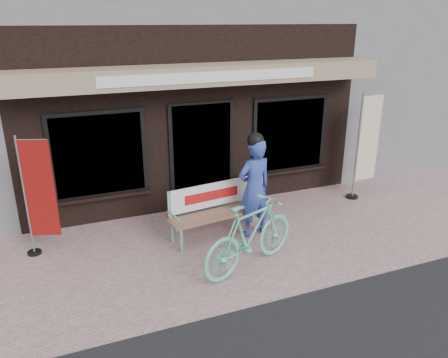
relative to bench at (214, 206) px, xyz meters
name	(u,v)px	position (x,y,z in m)	size (l,w,h in m)	color
ground	(241,250)	(0.22, -0.69, -0.56)	(70.00, 70.00, 0.00)	#C49698
storefront	(161,49)	(0.22, 4.27, 2.43)	(7.00, 6.77, 6.00)	black
neighbor_right_near	(412,48)	(8.72, 4.81, 2.24)	(10.00, 7.00, 5.60)	slate
bench	(214,206)	(0.00, 0.00, 0.00)	(1.80, 0.67, 0.95)	#66C8A8
person	(254,186)	(0.66, -0.24, 0.38)	(0.72, 0.53, 1.91)	#2D439D
bicycle	(250,235)	(0.12, -1.25, 0.01)	(0.53, 1.89, 1.14)	#66C8A8
nobori_red	(38,195)	(-2.85, 0.41, 0.49)	(0.60, 0.31, 2.04)	gray
nobori_cream	(366,144)	(3.65, 0.51, 0.63)	(0.68, 0.27, 2.31)	gray
menu_stand	(254,192)	(1.10, 0.65, -0.12)	(0.43, 0.14, 0.85)	black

